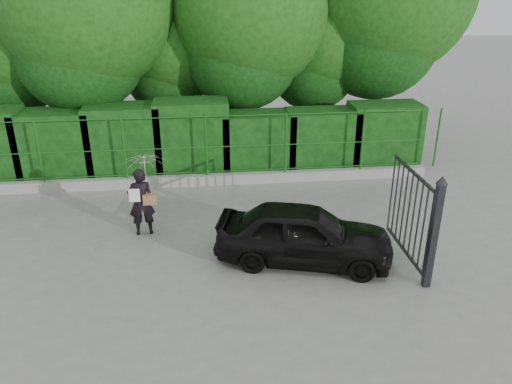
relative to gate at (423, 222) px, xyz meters
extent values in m
plane|color=gray|center=(-4.60, 0.72, -1.19)|extent=(80.00, 80.00, 0.00)
cube|color=#9E9E99|center=(-4.60, 5.22, -1.04)|extent=(14.00, 0.25, 0.30)
cylinder|color=#185A18|center=(-8.80, 5.22, 0.01)|extent=(0.06, 0.06, 1.80)
cylinder|color=#185A18|center=(-6.50, 5.22, 0.01)|extent=(0.06, 0.06, 1.80)
cylinder|color=#185A18|center=(-4.20, 5.22, 0.01)|extent=(0.06, 0.06, 1.80)
cylinder|color=#185A18|center=(-1.90, 5.22, 0.01)|extent=(0.06, 0.06, 1.80)
cylinder|color=#185A18|center=(0.40, 5.22, 0.01)|extent=(0.06, 0.06, 1.80)
cylinder|color=#185A18|center=(2.70, 5.22, 0.01)|extent=(0.06, 0.06, 1.80)
cylinder|color=#185A18|center=(-4.60, 5.22, -0.79)|extent=(13.60, 0.03, 0.03)
cylinder|color=#185A18|center=(-4.60, 5.22, -0.04)|extent=(13.60, 0.03, 0.03)
cylinder|color=#185A18|center=(-4.60, 5.22, 0.86)|extent=(13.60, 0.03, 0.03)
cube|color=black|center=(-8.60, 6.22, -0.15)|extent=(2.20, 1.20, 2.07)
cube|color=black|center=(-6.60, 6.22, -0.09)|extent=(2.20, 1.20, 2.19)
cube|color=black|center=(-4.60, 6.22, -0.05)|extent=(2.20, 1.20, 2.28)
cube|color=black|center=(-2.60, 6.22, -0.27)|extent=(2.20, 1.20, 1.84)
cube|color=black|center=(-0.60, 6.22, -0.25)|extent=(2.20, 1.20, 1.87)
cube|color=black|center=(1.40, 6.22, -0.18)|extent=(2.20, 1.20, 2.02)
cylinder|color=black|center=(-10.10, 8.72, 0.69)|extent=(0.36, 0.36, 3.75)
sphere|color=#14470F|center=(-10.10, 8.72, 2.94)|extent=(4.50, 4.50, 4.50)
cylinder|color=black|center=(-7.60, 7.92, 1.06)|extent=(0.36, 0.36, 4.50)
sphere|color=#14470F|center=(-7.60, 7.92, 3.76)|extent=(5.40, 5.40, 5.40)
cylinder|color=black|center=(-5.10, 9.22, 0.44)|extent=(0.36, 0.36, 3.25)
sphere|color=#14470F|center=(-5.10, 9.22, 2.39)|extent=(3.90, 3.90, 3.90)
cylinder|color=black|center=(-2.60, 8.22, 0.94)|extent=(0.36, 0.36, 4.25)
sphere|color=#14470F|center=(-2.60, 8.22, 3.49)|extent=(5.10, 5.10, 5.10)
cylinder|color=black|center=(-0.10, 8.92, 0.56)|extent=(0.36, 0.36, 3.50)
sphere|color=#14470F|center=(-0.10, 8.92, 2.66)|extent=(4.20, 4.20, 4.20)
cylinder|color=black|center=(1.90, 8.52, 1.19)|extent=(0.36, 0.36, 4.75)
cube|color=#222227|center=(0.00, -0.48, -0.09)|extent=(0.14, 0.14, 2.20)
cone|color=#222227|center=(0.00, -0.48, 1.09)|extent=(0.22, 0.22, 0.16)
cube|color=#222227|center=(0.00, 0.67, -1.04)|extent=(0.05, 2.00, 0.06)
cube|color=#222227|center=(0.00, 0.67, 0.76)|extent=(0.05, 2.00, 0.06)
cylinder|color=#222227|center=(0.00, -0.28, -0.14)|extent=(0.04, 0.04, 1.90)
cylinder|color=#222227|center=(0.00, -0.03, -0.14)|extent=(0.04, 0.04, 1.90)
cylinder|color=#222227|center=(0.00, 0.22, -0.14)|extent=(0.04, 0.04, 1.90)
cylinder|color=#222227|center=(0.00, 0.47, -0.14)|extent=(0.04, 0.04, 1.90)
cylinder|color=#222227|center=(0.00, 0.72, -0.14)|extent=(0.04, 0.04, 1.90)
cylinder|color=#222227|center=(0.00, 0.97, -0.14)|extent=(0.04, 0.04, 1.90)
cylinder|color=#222227|center=(0.00, 1.22, -0.14)|extent=(0.04, 0.04, 1.90)
cylinder|color=#222227|center=(0.00, 1.47, -0.14)|extent=(0.04, 0.04, 1.90)
cylinder|color=#222227|center=(0.00, 1.72, -0.14)|extent=(0.04, 0.04, 1.90)
imported|color=black|center=(-5.78, 2.36, -0.36)|extent=(0.66, 0.48, 1.66)
imported|color=#F2C5CD|center=(-5.63, 2.41, 0.34)|extent=(0.94, 0.96, 0.86)
cube|color=#916540|center=(-5.56, 2.28, -0.26)|extent=(0.32, 0.15, 0.24)
cube|color=white|center=(-5.90, 2.24, -0.13)|extent=(0.25, 0.02, 0.32)
imported|color=black|center=(-2.23, 0.76, -0.55)|extent=(4.00, 2.42, 1.27)
camera|label=1|loc=(-4.28, -8.40, 4.53)|focal=35.00mm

